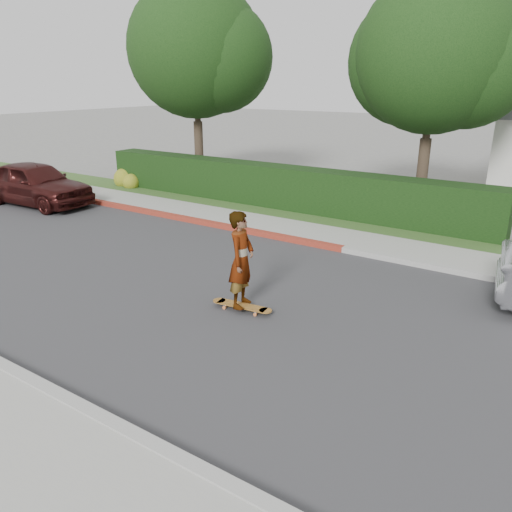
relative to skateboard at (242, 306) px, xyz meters
name	(u,v)px	position (x,y,z in m)	size (l,w,h in m)	color
ground	(217,296)	(-0.83, 0.29, -0.11)	(120.00, 120.00, 0.00)	slate
road	(217,296)	(-0.83, 0.29, -0.11)	(60.00, 8.00, 0.01)	#2D2D30
curb_near	(43,389)	(-0.83, -3.81, -0.04)	(60.00, 0.20, 0.15)	#9E9E99
curb_far	(309,243)	(-0.83, 4.39, -0.04)	(60.00, 0.20, 0.15)	#9E9E99
curb_red_section	(173,217)	(-5.83, 4.39, -0.03)	(12.00, 0.21, 0.15)	maroon
sidewalk_far	(324,235)	(-0.83, 5.29, -0.05)	(60.00, 1.60, 0.12)	gray
planting_strip	(347,223)	(-0.83, 6.89, -0.06)	(60.00, 1.60, 0.10)	#2D4C1E
hedge	(275,187)	(-3.83, 7.49, 0.64)	(15.00, 1.00, 1.50)	black
flowering_shrub	(127,180)	(-10.84, 7.03, 0.22)	(1.40, 1.00, 0.90)	#2D4C19
tree_left	(198,53)	(-8.34, 8.98, 5.15)	(5.99, 5.21, 8.00)	#33261C
tree_center	(436,58)	(0.66, 9.48, 4.79)	(5.66, 4.84, 7.44)	#33261C
skateboard	(242,306)	(0.00, 0.00, 0.00)	(1.29, 0.41, 0.12)	#D5733A
skateboarder	(241,260)	(0.00, 0.00, 0.96)	(0.69, 0.45, 1.89)	white
car_maroon	(35,183)	(-11.26, 3.14, 0.67)	(1.84, 4.58, 1.56)	#3B1412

